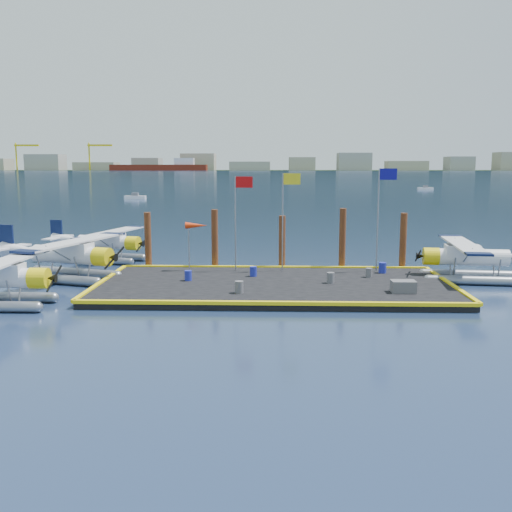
{
  "coord_description": "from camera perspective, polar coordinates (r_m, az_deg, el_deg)",
  "views": [
    {
      "loc": [
        -0.04,
        -32.25,
        7.06
      ],
      "look_at": [
        -1.13,
        2.0,
        1.63
      ],
      "focal_mm": 40.0,
      "sensor_mm": 36.0,
      "label": 1
    }
  ],
  "objects": [
    {
      "name": "seaplane_d",
      "position": [
        37.28,
        20.46,
        -0.34
      ],
      "size": [
        8.08,
        8.91,
        3.15
      ],
      "rotation": [
        0.0,
        0.0,
        1.46
      ],
      "color": "gray",
      "rests_on": "ground"
    },
    {
      "name": "drum_3",
      "position": [
        30.17,
        -1.7,
        -3.12
      ],
      "size": [
        0.46,
        0.46,
        0.65
      ],
      "primitive_type": "cylinder",
      "color": "#535358",
      "rests_on": "dock"
    },
    {
      "name": "drum_5",
      "position": [
        34.72,
        -0.27,
        -1.55
      ],
      "size": [
        0.42,
        0.42,
        0.6
      ],
      "primitive_type": "cylinder",
      "color": "#1B2496",
      "rests_on": "dock"
    },
    {
      "name": "flagpole_blue",
      "position": [
        36.75,
        12.43,
        5.09
      ],
      "size": [
        1.14,
        0.08,
        6.5
      ],
      "color": "gray",
      "rests_on": "dock"
    },
    {
      "name": "piling_1",
      "position": [
        38.18,
        -4.14,
        1.52
      ],
      "size": [
        0.44,
        0.44,
        4.2
      ],
      "primitive_type": "cylinder",
      "color": "#411F12",
      "rests_on": "ground"
    },
    {
      "name": "crate",
      "position": [
        31.31,
        14.51,
        -2.97
      ],
      "size": [
        1.27,
        0.85,
        0.64
      ],
      "primitive_type": "cube",
      "color": "#535358",
      "rests_on": "dock"
    },
    {
      "name": "flagpole_red",
      "position": [
        36.22,
        -1.75,
        4.78
      ],
      "size": [
        1.14,
        0.08,
        6.0
      ],
      "color": "gray",
      "rests_on": "dock"
    },
    {
      "name": "piling_4",
      "position": [
        38.94,
        14.48,
        1.25
      ],
      "size": [
        0.44,
        0.44,
        4.0
      ],
      "primitive_type": "cylinder",
      "color": "#411F12",
      "rests_on": "ground"
    },
    {
      "name": "seaplane_c",
      "position": [
        43.65,
        -14.66,
        1.14
      ],
      "size": [
        7.85,
        8.5,
        3.01
      ],
      "rotation": [
        0.0,
        0.0,
        -1.81
      ],
      "color": "gray",
      "rests_on": "ground"
    },
    {
      "name": "seaplane_b",
      "position": [
        37.0,
        -18.14,
        -0.15
      ],
      "size": [
        8.75,
        9.39,
        3.35
      ],
      "rotation": [
        0.0,
        0.0,
        -1.86
      ],
      "color": "gray",
      "rests_on": "ground"
    },
    {
      "name": "dock",
      "position": [
        32.97,
        1.86,
        -3.01
      ],
      "size": [
        20.0,
        10.0,
        0.4
      ],
      "primitive_type": "cube",
      "color": "black",
      "rests_on": "ground"
    },
    {
      "name": "ground",
      "position": [
        33.01,
        1.86,
        -3.35
      ],
      "size": [
        4000.0,
        4000.0,
        0.0
      ],
      "primitive_type": "plane",
      "color": "#172446",
      "rests_on": "ground"
    },
    {
      "name": "drum_4",
      "position": [
        36.67,
        12.53,
        -1.15
      ],
      "size": [
        0.47,
        0.47,
        0.66
      ],
      "primitive_type": "cylinder",
      "color": "#1B2496",
      "rests_on": "dock"
    },
    {
      "name": "piling_0",
      "position": [
        38.92,
        -10.75,
        1.38
      ],
      "size": [
        0.44,
        0.44,
        4.0
      ],
      "primitive_type": "cylinder",
      "color": "#411F12",
      "rests_on": "ground"
    },
    {
      "name": "far_backdrop",
      "position": [
        1785.97,
        9.67,
        8.95
      ],
      "size": [
        3050.0,
        2050.0,
        810.0
      ],
      "color": "black",
      "rests_on": "ground"
    },
    {
      "name": "drum_2",
      "position": [
        35.1,
        11.22,
        -1.64
      ],
      "size": [
        0.4,
        0.4,
        0.56
      ],
      "primitive_type": "cylinder",
      "color": "#535358",
      "rests_on": "dock"
    },
    {
      "name": "windsock",
      "position": [
        36.6,
        -6.02,
        2.94
      ],
      "size": [
        1.4,
        0.44,
        3.12
      ],
      "color": "gray",
      "rests_on": "dock"
    },
    {
      "name": "dock_bumpers",
      "position": [
        32.91,
        1.86,
        -2.51
      ],
      "size": [
        20.25,
        10.25,
        0.18
      ],
      "primitive_type": null,
      "color": "yellow",
      "rests_on": "dock"
    },
    {
      "name": "drum_0",
      "position": [
        33.66,
        -6.8,
        -1.95
      ],
      "size": [
        0.42,
        0.42,
        0.6
      ],
      "primitive_type": "cylinder",
      "color": "#1B2496",
      "rests_on": "dock"
    },
    {
      "name": "piling_2",
      "position": [
        38.01,
        2.62,
        1.19
      ],
      "size": [
        0.44,
        0.44,
        3.8
      ],
      "primitive_type": "cylinder",
      "color": "#411F12",
      "rests_on": "ground"
    },
    {
      "name": "piling_3",
      "position": [
        38.24,
        8.63,
        1.53
      ],
      "size": [
        0.44,
        0.44,
        4.3
      ],
      "primitive_type": "cylinder",
      "color": "#411F12",
      "rests_on": "ground"
    },
    {
      "name": "drum_1",
      "position": [
        32.99,
        7.46,
        -2.17
      ],
      "size": [
        0.44,
        0.44,
        0.61
      ],
      "primitive_type": "cylinder",
      "color": "#535358",
      "rests_on": "dock"
    },
    {
      "name": "flagpole_yellow",
      "position": [
        36.15,
        3.01,
        4.95
      ],
      "size": [
        1.14,
        0.08,
        6.2
      ],
      "color": "gray",
      "rests_on": "dock"
    }
  ]
}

